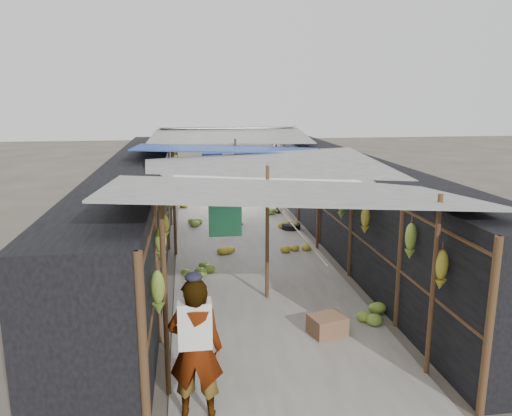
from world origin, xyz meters
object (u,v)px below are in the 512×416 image
vendor_elderly (196,349)px  vendor_seated (277,201)px  crate_near (330,327)px  black_basin (291,227)px  shopper_blue (235,198)px

vendor_elderly → vendor_seated: (2.92, 10.49, -0.46)m
vendor_elderly → vendor_seated: bearing=-97.4°
crate_near → black_basin: 6.65m
crate_near → vendor_elderly: 2.99m
shopper_blue → vendor_seated: 2.11m
black_basin → vendor_seated: bearing=91.5°
crate_near → shopper_blue: (-0.83, 7.26, 0.72)m
vendor_seated → vendor_elderly: bearing=-42.5°
crate_near → vendor_seated: 8.67m
crate_near → vendor_seated: vendor_seated is taller
crate_near → black_basin: size_ratio=0.84×
black_basin → shopper_blue: size_ratio=0.32×
black_basin → vendor_seated: size_ratio=0.64×
crate_near → black_basin: (0.75, 6.60, -0.06)m
crate_near → vendor_elderly: (-2.22, -1.85, 0.76)m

